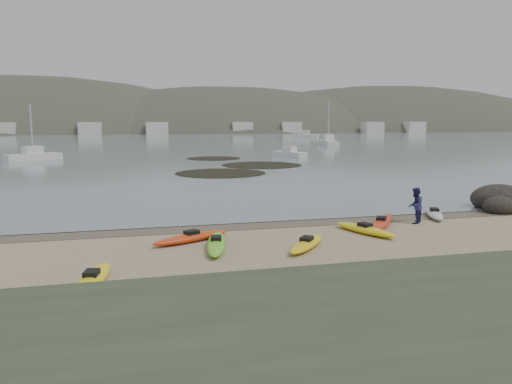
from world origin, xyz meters
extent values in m
plane|color=tan|center=(0.00, 0.00, 0.00)|extent=(600.00, 600.00, 0.00)
plane|color=brown|center=(0.00, -0.30, 0.00)|extent=(60.00, 60.00, 0.00)
plane|color=slate|center=(0.00, 300.00, 0.01)|extent=(1200.00, 1200.00, 0.00)
ellipsoid|color=yellow|center=(0.72, -5.07, 0.17)|extent=(2.49, 2.80, 0.34)
ellipsoid|color=silver|center=(9.14, -0.80, 0.17)|extent=(1.94, 3.15, 0.34)
ellipsoid|color=yellow|center=(-6.98, -7.56, 0.17)|extent=(1.35, 3.53, 0.34)
ellipsoid|color=red|center=(-3.43, -2.89, 0.17)|extent=(3.51, 2.25, 0.34)
ellipsoid|color=red|center=(5.42, -2.20, 0.17)|extent=(3.45, 4.09, 0.34)
ellipsoid|color=yellow|center=(4.05, -3.29, 0.17)|extent=(1.85, 3.39, 0.34)
ellipsoid|color=#74D32A|center=(-2.64, -4.13, 0.17)|extent=(1.46, 3.90, 0.34)
imported|color=navy|center=(7.31, -1.94, 0.86)|extent=(1.05, 1.05, 1.72)
ellipsoid|color=black|center=(14.22, 0.72, 0.24)|extent=(3.21, 2.50, 1.61)
ellipsoid|color=black|center=(13.22, -0.58, 0.16)|extent=(1.79, 1.61, 1.07)
cylinder|color=black|center=(2.27, 22.05, 0.03)|extent=(8.30, 8.30, 0.04)
cylinder|color=black|center=(8.01, 28.97, 0.03)|extent=(8.60, 8.60, 0.04)
cylinder|color=black|center=(4.54, 39.23, 0.03)|extent=(6.76, 6.76, 0.04)
cube|color=silver|center=(-16.94, 41.81, 0.46)|extent=(6.42, 5.30, 0.92)
cube|color=silver|center=(14.81, 40.21, 0.37)|extent=(3.53, 5.45, 0.74)
cube|color=silver|center=(30.54, 65.05, 0.56)|extent=(3.42, 8.28, 1.13)
cube|color=silver|center=(40.44, 105.55, 0.53)|extent=(7.48, 5.93, 1.06)
ellipsoid|color=#384235|center=(-45.00, 195.00, -18.00)|extent=(220.00, 120.00, 80.00)
ellipsoid|color=#384235|center=(35.00, 190.00, -15.30)|extent=(200.00, 110.00, 68.00)
ellipsoid|color=#384235|center=(120.00, 200.00, -17.10)|extent=(230.00, 130.00, 76.00)
cube|color=beige|center=(-42.00, 145.00, 2.00)|extent=(7.00, 5.00, 4.00)
cube|color=beige|center=(-18.00, 145.00, 2.00)|extent=(7.00, 5.00, 4.00)
cube|color=beige|center=(6.00, 145.00, 2.00)|extent=(7.00, 5.00, 4.00)
cube|color=beige|center=(30.00, 145.00, 2.00)|extent=(7.00, 5.00, 4.00)
cube|color=beige|center=(54.00, 145.00, 2.00)|extent=(7.00, 5.00, 4.00)
cube|color=beige|center=(78.00, 145.00, 2.00)|extent=(7.00, 5.00, 4.00)
cube|color=beige|center=(102.00, 145.00, 2.00)|extent=(7.00, 5.00, 4.00)
camera|label=1|loc=(-5.77, -22.66, 4.91)|focal=35.00mm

